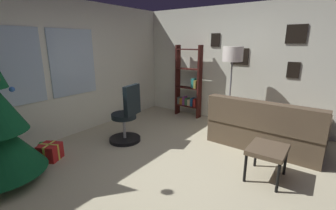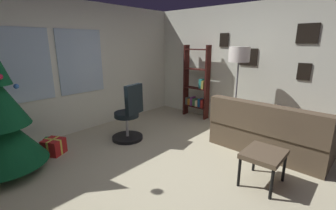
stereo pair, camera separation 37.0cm
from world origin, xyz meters
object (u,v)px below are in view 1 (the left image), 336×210
object	(u,v)px
couch	(273,128)
gift_box_green	(46,151)
office_chair	(127,120)
floor_lamp	(232,59)
gift_box_red	(50,152)
bookshelf	(189,86)
footstool	(267,151)

from	to	relation	value
couch	gift_box_green	world-z (taller)	couch
office_chair	floor_lamp	bearing A→B (deg)	-37.37
office_chair	floor_lamp	world-z (taller)	floor_lamp
gift_box_green	floor_lamp	distance (m)	3.61
gift_box_green	floor_lamp	size ratio (longest dim) A/B	0.18
gift_box_red	office_chair	world-z (taller)	office_chair
couch	office_chair	bearing A→B (deg)	123.04
gift_box_red	bookshelf	bearing A→B (deg)	-10.55
bookshelf	floor_lamp	world-z (taller)	bookshelf
gift_box_green	floor_lamp	xyz separation A→B (m)	(2.81, -1.84, 1.31)
footstool	gift_box_green	bearing A→B (deg)	115.39
couch	gift_box_green	bearing A→B (deg)	133.22
couch	gift_box_red	bearing A→B (deg)	134.27
couch	footstool	size ratio (longest dim) A/B	3.41
office_chair	bookshelf	xyz separation A→B (m)	(1.97, -0.10, 0.33)
office_chair	gift_box_green	bearing A→B (deg)	153.51
gift_box_green	floor_lamp	world-z (taller)	floor_lamp
gift_box_green	couch	bearing A→B (deg)	-46.78
footstool	office_chair	xyz separation A→B (m)	(-0.21, 2.33, 0.03)
bookshelf	gift_box_green	bearing A→B (deg)	167.67
bookshelf	office_chair	bearing A→B (deg)	177.00
office_chair	floor_lamp	distance (m)	2.30
footstool	couch	bearing A→B (deg)	8.34
gift_box_green	floor_lamp	bearing A→B (deg)	-33.15
couch	gift_box_green	distance (m)	3.76
gift_box_green	bookshelf	world-z (taller)	bookshelf
footstool	floor_lamp	size ratio (longest dim) A/B	0.32
footstool	gift_box_red	distance (m)	3.14
gift_box_red	office_chair	bearing A→B (deg)	-22.41
gift_box_green	bookshelf	xyz separation A→B (m)	(3.15, -0.69, 0.63)
footstool	gift_box_green	size ratio (longest dim) A/B	1.77
gift_box_green	office_chair	bearing A→B (deg)	-26.49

